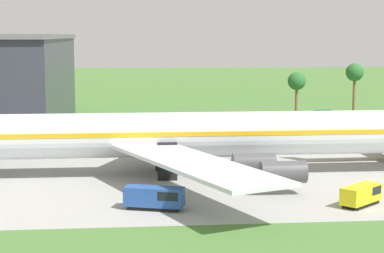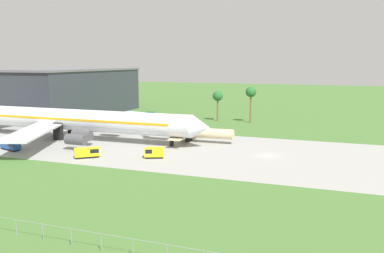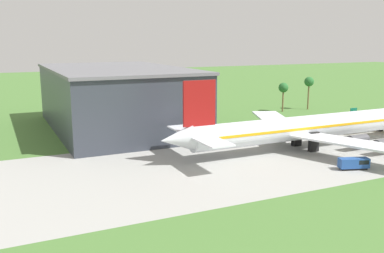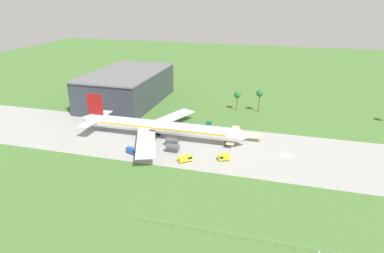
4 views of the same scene
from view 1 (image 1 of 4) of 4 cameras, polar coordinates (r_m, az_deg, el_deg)
jet_airliner at (r=89.23m, az=-0.84°, el=-0.68°), size 79.29×59.42×17.81m
baggage_tug at (r=75.93m, az=13.78°, el=-5.44°), size 5.40×5.08×2.20m
catering_van at (r=72.06m, az=-2.96°, el=-5.85°), size 6.46×3.79×2.38m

